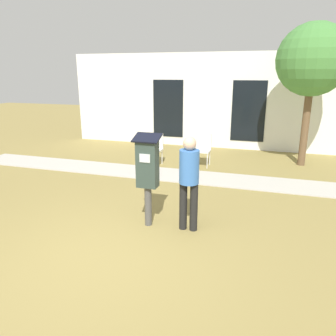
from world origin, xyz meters
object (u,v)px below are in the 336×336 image
object	(u,v)px
parking_meter	(148,168)
outdoor_chair_left	(155,146)
person_standing	(189,177)
outdoor_chair_middle	(203,147)

from	to	relation	value
parking_meter	outdoor_chair_left	distance (m)	3.90
person_standing	outdoor_chair_left	distance (m)	4.13
parking_meter	outdoor_chair_middle	world-z (taller)	parking_meter
person_standing	outdoor_chair_left	world-z (taller)	person_standing
person_standing	outdoor_chair_left	size ratio (longest dim) A/B	1.76
parking_meter	outdoor_chair_middle	distance (m)	4.04
parking_meter	outdoor_chair_left	xyz separation A→B (m)	(-1.20, 3.68, -0.49)
parking_meter	outdoor_chair_left	bearing A→B (deg)	107.98
outdoor_chair_left	person_standing	bearing A→B (deg)	-75.51
person_standing	outdoor_chair_middle	xyz separation A→B (m)	(-0.57, 3.97, -0.40)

